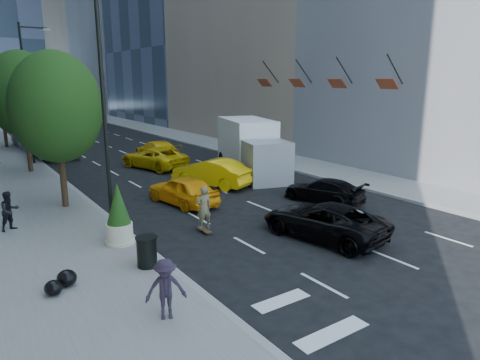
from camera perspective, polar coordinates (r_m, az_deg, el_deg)
ground at (r=18.22m, az=7.63°, el=-6.95°), size 160.00×160.00×0.00m
sidewalk_right at (r=48.15m, az=-7.58°, el=5.78°), size 4.00×120.00×0.15m
tower_right_far at (r=117.10m, az=-18.72°, el=21.83°), size 20.00×24.00×50.00m
lamp_near at (r=17.42m, az=-17.28°, el=11.21°), size 2.13×0.22×10.00m
lamp_far at (r=35.01m, az=-26.38°, el=11.19°), size 2.13×0.22×10.00m
tree_near at (r=22.08m, az=-23.29°, el=8.86°), size 4.20×4.20×7.46m
tree_mid at (r=31.92m, az=-27.04°, el=10.16°), size 4.50×4.50×7.99m
tree_far at (r=44.85m, az=-29.29°, el=9.52°), size 3.90×3.90×6.92m
traffic_signal at (r=52.90m, az=-29.25°, el=9.42°), size 2.48×0.53×5.20m
facade_flags at (r=31.69m, az=10.30°, el=12.93°), size 1.85×13.30×2.05m
skateboarder at (r=17.86m, az=-4.86°, el=-4.14°), size 0.70×0.48×1.86m
black_sedan_lincoln at (r=17.63m, az=11.10°, el=-5.29°), size 3.37×5.57×1.45m
black_sedan_mercedes at (r=22.66m, az=11.09°, el=-1.37°), size 2.77×4.64×1.26m
taxi_a at (r=22.07m, az=-7.62°, el=-1.32°), size 2.45×4.61×1.50m
taxi_b at (r=25.68m, az=-3.80°, el=1.01°), size 3.55×5.26×1.64m
taxi_c at (r=31.51m, az=-11.40°, el=2.93°), size 3.93×5.88×1.50m
taxi_d at (r=34.42m, az=-10.97°, el=3.87°), size 2.45×5.49×1.56m
city_bus at (r=41.50m, az=-25.00°, el=5.81°), size 3.40×12.73×3.52m
box_truck at (r=28.66m, az=1.56°, el=4.41°), size 4.76×8.04×3.63m
pedestrian_a at (r=20.04m, az=-28.37°, el=-3.65°), size 1.00×0.92×1.66m
pedestrian_c at (r=11.57m, az=-9.87°, el=-14.13°), size 1.21×0.93×1.65m
trash_can at (r=14.77m, az=-12.31°, el=-9.39°), size 0.67×0.67×1.00m
planter_shrub at (r=16.82m, az=-15.89°, el=-4.47°), size 0.99×0.99×2.38m
garbage_bags at (r=14.12m, az=-22.70°, el=-12.41°), size 1.01×0.97×0.50m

